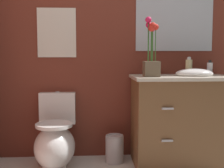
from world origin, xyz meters
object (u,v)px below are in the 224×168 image
wall_mirror (175,17)px  wall_poster (57,33)px  vanity_cabinet (181,119)px  trash_bin (115,149)px  flower_vase (151,57)px  lotion_bottle (210,68)px  toilet (55,141)px  soap_bottle (189,67)px

wall_mirror → wall_poster: bearing=180.0°
vanity_cabinet → trash_bin: 0.71m
flower_vase → lotion_bottle: size_ratio=3.68×
toilet → wall_mirror: size_ratio=0.86×
soap_bottle → lotion_bottle: (0.21, -0.00, -0.01)m
lotion_bottle → wall_mirror: (-0.30, 0.21, 0.52)m
vanity_cabinet → soap_bottle: 0.51m
lotion_bottle → wall_mirror: wall_mirror is taller
toilet → wall_mirror: (1.20, 0.27, 1.21)m
soap_bottle → lotion_bottle: 0.21m
flower_vase → trash_bin: size_ratio=1.98×
trash_bin → wall_mirror: wall_mirror is taller
toilet → wall_poster: bearing=90.0°
toilet → vanity_cabinet: (1.20, -0.03, 0.20)m
toilet → flower_vase: size_ratio=1.28×
trash_bin → lotion_bottle: bearing=-0.8°
soap_bottle → wall_mirror: wall_mirror is taller
flower_vase → lotion_bottle: 0.65m
lotion_bottle → toilet: bearing=-177.9°
vanity_cabinet → soap_bottle: (0.09, 0.09, 0.50)m
soap_bottle → vanity_cabinet: bearing=-136.9°
lotion_bottle → wall_mirror: 0.64m
toilet → vanity_cabinet: vanity_cabinet is taller
toilet → wall_mirror: 1.72m
lotion_bottle → trash_bin: size_ratio=0.54×
vanity_cabinet → wall_poster: size_ratio=2.12×
trash_bin → wall_mirror: bearing=17.6°
soap_bottle → wall_poster: size_ratio=0.36×
soap_bottle → trash_bin: soap_bottle is taller
trash_bin → flower_vase: bearing=-29.6°
wall_poster → wall_mirror: size_ratio=0.62×
toilet → soap_bottle: (1.30, 0.06, 0.70)m
soap_bottle → trash_bin: (-0.73, 0.01, -0.80)m
vanity_cabinet → flower_vase: bearing=-164.2°
trash_bin → wall_mirror: 1.47m
lotion_bottle → wall_poster: wall_poster is taller
toilet → wall_poster: size_ratio=1.40×
trash_bin → vanity_cabinet: bearing=-8.4°
lotion_bottle → wall_mirror: bearing=144.7°
flower_vase → lotion_bottle: flower_vase is taller
flower_vase → wall_poster: size_ratio=1.09×
wall_poster → soap_bottle: bearing=-9.2°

